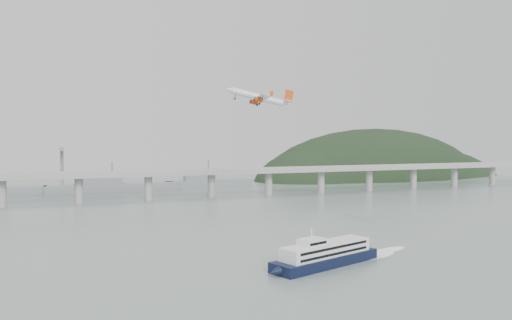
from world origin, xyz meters
name	(u,v)px	position (x,y,z in m)	size (l,w,h in m)	color
ground	(306,252)	(0.00, 0.00, 0.00)	(900.00, 900.00, 0.00)	slate
bridge	(185,176)	(-1.15, 200.00, 17.65)	(800.00, 22.00, 23.90)	gray
headland	(385,192)	(285.18, 331.75, -19.34)	(365.00, 155.00, 156.00)	black
ferry	(326,255)	(-3.47, -22.35, 3.97)	(75.28, 31.44, 14.63)	black
airliner	(260,98)	(18.88, 95.97, 71.69)	(42.78, 38.96, 12.61)	silver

